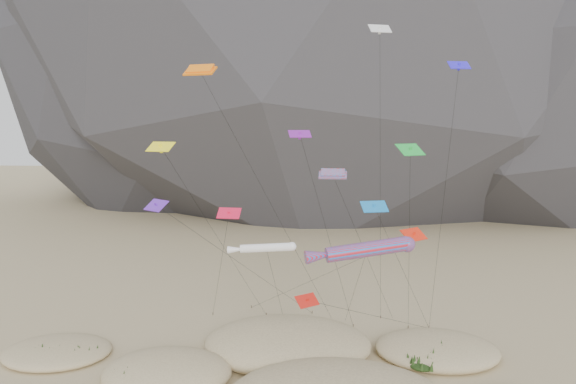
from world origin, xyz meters
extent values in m
ellipsoid|color=#2B2B30|center=(-37.00, 123.00, 44.00)|extent=(136.20, 127.83, 116.00)
ellipsoid|color=black|center=(56.00, 110.00, 38.00)|extent=(130.55, 126.41, 100.00)
ellipsoid|color=#CCB789|center=(-10.15, 7.64, 0.66)|extent=(10.90, 9.26, 2.95)
ellipsoid|color=#CCB789|center=(-0.61, 14.54, 0.78)|extent=(15.80, 13.43, 3.48)
ellipsoid|color=#CCB789|center=(13.31, 14.88, 0.52)|extent=(11.45, 9.73, 2.31)
ellipsoid|color=#CCB789|center=(-21.83, 11.88, 0.38)|extent=(10.00, 8.50, 1.71)
ellipsoid|color=black|center=(-13.19, 6.62, 0.80)|extent=(3.27, 2.80, 0.98)
ellipsoid|color=black|center=(-8.34, 8.08, 0.70)|extent=(2.15, 1.84, 0.64)
ellipsoid|color=black|center=(7.30, 6.88, 1.00)|extent=(2.83, 2.42, 0.85)
ellipsoid|color=black|center=(-0.69, 15.78, 1.00)|extent=(3.34, 2.86, 1.00)
ellipsoid|color=black|center=(1.00, 14.76, 0.90)|extent=(2.88, 2.46, 0.86)
ellipsoid|color=black|center=(13.00, 12.98, 0.70)|extent=(2.51, 2.15, 0.75)
ellipsoid|color=black|center=(11.37, 10.88, 0.60)|extent=(2.15, 1.84, 0.64)
ellipsoid|color=black|center=(-22.05, 11.38, 0.50)|extent=(2.49, 2.13, 0.75)
ellipsoid|color=black|center=(-18.80, 11.24, 0.40)|extent=(1.78, 1.52, 0.53)
cylinder|color=#3F2D1E|center=(-3.80, 24.43, 0.15)|extent=(0.08, 0.08, 0.30)
cylinder|color=#3F2D1E|center=(1.32, 25.54, 0.15)|extent=(0.08, 0.08, 0.30)
cylinder|color=#3F2D1E|center=(5.82, 21.63, 0.15)|extent=(0.08, 0.08, 0.30)
cylinder|color=#3F2D1E|center=(8.93, 24.56, 0.15)|extent=(0.08, 0.08, 0.30)
cylinder|color=#3F2D1E|center=(11.57, 21.66, 0.15)|extent=(0.08, 0.08, 0.30)
cylinder|color=#3F2D1E|center=(-5.87, 26.91, 0.15)|extent=(0.08, 0.08, 0.30)
cylinder|color=#3F2D1E|center=(13.75, 21.75, 0.15)|extent=(0.08, 0.08, 0.30)
cylinder|color=#3F2D1E|center=(-9.83, 24.11, 0.15)|extent=(0.08, 0.08, 0.30)
cylinder|color=red|center=(6.39, 9.23, 11.17)|extent=(7.08, 3.02, 1.98)
sphere|color=red|center=(9.72, 10.12, 11.44)|extent=(1.33, 1.33, 1.33)
cone|color=red|center=(2.72, 8.26, 10.82)|extent=(3.06, 1.83, 1.42)
cylinder|color=black|center=(5.70, 16.39, 5.58)|extent=(1.41, 14.34, 11.19)
cylinder|color=white|center=(-1.88, 8.74, 11.25)|extent=(4.35, 0.90, 0.98)
sphere|color=white|center=(0.25, 8.63, 11.42)|extent=(0.72, 0.72, 0.72)
cone|color=white|center=(-4.24, 8.86, 11.04)|extent=(1.78, 0.70, 0.73)
cylinder|color=black|center=(-1.95, 16.89, 5.63)|extent=(0.15, 16.31, 11.27)
cube|color=orange|center=(-7.56, 10.49, 25.71)|extent=(2.90, 1.78, 0.80)
cube|color=orange|center=(-7.56, 10.49, 25.92)|extent=(2.45, 1.44, 0.78)
cylinder|color=black|center=(-2.00, 17.23, 12.85)|extent=(11.15, 13.50, 25.72)
cube|color=red|center=(3.52, 9.49, 17.22)|extent=(2.31, 1.06, 0.63)
cube|color=red|center=(3.52, 9.49, 17.43)|extent=(1.96, 0.84, 0.63)
cylinder|color=black|center=(6.89, 17.18, 8.61)|extent=(6.78, 15.42, 17.24)
cube|color=purple|center=(0.72, 11.00, 20.53)|extent=(2.05, 1.44, 0.63)
cube|color=purple|center=(0.72, 11.00, 20.38)|extent=(0.25, 0.21, 0.65)
cylinder|color=black|center=(3.27, 16.31, 10.29)|extent=(5.13, 10.66, 20.49)
cube|color=green|center=(10.03, 12.08, 19.20)|extent=(2.70, 2.46, 0.98)
cube|color=green|center=(10.03, 12.08, 19.05)|extent=(0.42, 0.42, 0.83)
cylinder|color=black|center=(10.80, 16.87, 9.62)|extent=(1.56, 9.61, 19.16)
cube|color=red|center=(10.45, 11.64, 11.98)|extent=(2.51, 2.43, 0.89)
cube|color=red|center=(10.45, 11.64, 11.83)|extent=(0.38, 0.38, 0.79)
cylinder|color=black|center=(2.29, 19.28, 6.02)|extent=(16.34, 15.30, 11.95)
cube|color=red|center=(1.55, 7.61, 7.23)|extent=(2.05, 1.94, 0.83)
cube|color=red|center=(1.55, 7.61, 7.08)|extent=(0.36, 0.37, 0.64)
cylinder|color=black|center=(7.65, 14.68, 3.64)|extent=(12.23, 14.16, 7.20)
cube|color=#6121C3|center=(-11.32, 9.67, 14.53)|extent=(2.43, 2.23, 0.86)
cube|color=#6121C3|center=(-11.32, 9.67, 14.38)|extent=(0.37, 0.37, 0.75)
cylinder|color=black|center=(-5.00, 17.60, 7.29)|extent=(12.67, 15.90, 14.50)
cube|color=red|center=(-4.51, 6.50, 14.44)|extent=(1.89, 1.06, 0.76)
cube|color=red|center=(-4.51, 6.50, 14.29)|extent=(0.24, 0.27, 0.61)
cylinder|color=black|center=(-7.17, 15.30, 7.25)|extent=(5.34, 17.63, 14.41)
cube|color=yellow|center=(-10.89, 9.92, 19.46)|extent=(2.50, 1.80, 0.80)
cube|color=yellow|center=(-10.89, 9.92, 19.31)|extent=(0.32, 0.29, 0.78)
cylinder|color=black|center=(-7.34, 17.18, 9.75)|extent=(7.12, 14.54, 19.42)
cube|color=blue|center=(6.99, 10.57, 14.51)|extent=(2.42, 1.71, 0.84)
cube|color=blue|center=(6.99, 10.57, 14.36)|extent=(0.32, 0.31, 0.75)
cylinder|color=black|center=(10.37, 16.16, 7.28)|extent=(6.79, 11.21, 14.47)
cube|color=silver|center=(7.51, 14.91, 29.68)|extent=(2.11, 1.46, 0.81)
cube|color=silver|center=(7.51, 14.91, 29.53)|extent=(0.30, 0.33, 0.64)
cylinder|color=black|center=(8.22, 19.73, 14.86)|extent=(1.45, 9.67, 29.63)
cube|color=#281BEC|center=(14.80, 16.64, 26.65)|extent=(2.10, 1.36, 0.78)
cube|color=#281BEC|center=(14.80, 16.64, 26.50)|extent=(0.28, 0.29, 0.65)
cylinder|color=black|center=(14.27, 19.19, 13.35)|extent=(1.08, 5.14, 26.60)
camera|label=1|loc=(3.56, -36.10, 21.22)|focal=35.00mm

